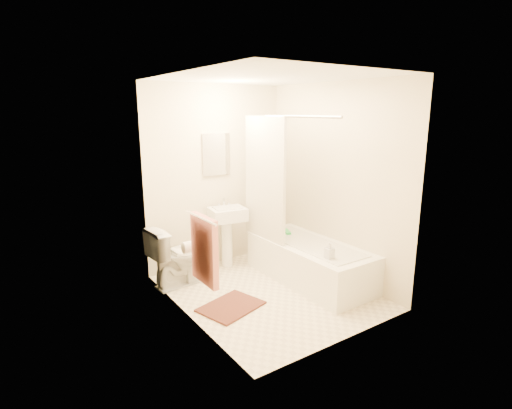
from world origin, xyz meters
TOP-DOWN VIEW (x-y plane):
  - floor at (0.00, 0.00)m, footprint 2.40×2.40m
  - ceiling at (0.00, 0.00)m, footprint 2.40×2.40m
  - wall_back at (0.00, 1.20)m, footprint 2.00×0.02m
  - wall_left at (-1.00, 0.00)m, footprint 0.02×2.40m
  - wall_right at (1.00, 0.00)m, footprint 0.02×2.40m
  - mirror at (0.00, 1.18)m, footprint 0.40×0.03m
  - curtain_rod at (0.30, 0.10)m, footprint 0.03×1.70m
  - shower_curtain at (0.30, 0.50)m, footprint 0.04×0.80m
  - towel_bar at (-0.96, -0.25)m, footprint 0.02×0.60m
  - towel at (-0.93, -0.25)m, footprint 0.06×0.45m
  - toilet_paper at (-0.93, 0.12)m, footprint 0.11×0.12m
  - toilet at (-0.75, 0.79)m, footprint 0.77×0.48m
  - sink at (0.01, 0.95)m, footprint 0.51×0.43m
  - bathtub at (0.63, 0.00)m, footprint 0.73×1.68m
  - bath_mat at (-0.55, -0.08)m, footprint 0.75×0.64m
  - soap_bottle at (0.45, -0.51)m, footprint 0.09×0.09m
  - scrub_brush at (0.66, 0.49)m, footprint 0.14×0.21m

SIDE VIEW (x-z plane):
  - floor at x=0.00m, z-range 0.00..0.00m
  - bath_mat at x=-0.55m, z-range 0.00..0.02m
  - bathtub at x=0.63m, z-range 0.00..0.47m
  - toilet at x=-0.75m, z-range 0.00..0.72m
  - sink at x=0.01m, z-range 0.00..0.89m
  - scrub_brush at x=0.66m, z-range 0.47..0.51m
  - soap_bottle at x=0.45m, z-range 0.47..0.66m
  - toilet_paper at x=-0.93m, z-range 0.64..0.76m
  - towel at x=-0.93m, z-range 0.45..1.11m
  - towel_bar at x=-0.96m, z-range 1.09..1.11m
  - wall_back at x=0.00m, z-range 0.00..2.40m
  - wall_left at x=-1.00m, z-range 0.00..2.40m
  - wall_right at x=1.00m, z-range 0.00..2.40m
  - shower_curtain at x=0.30m, z-range 0.44..2.00m
  - mirror at x=0.00m, z-range 1.23..1.77m
  - curtain_rod at x=0.30m, z-range 1.98..2.02m
  - ceiling at x=0.00m, z-range 2.40..2.40m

